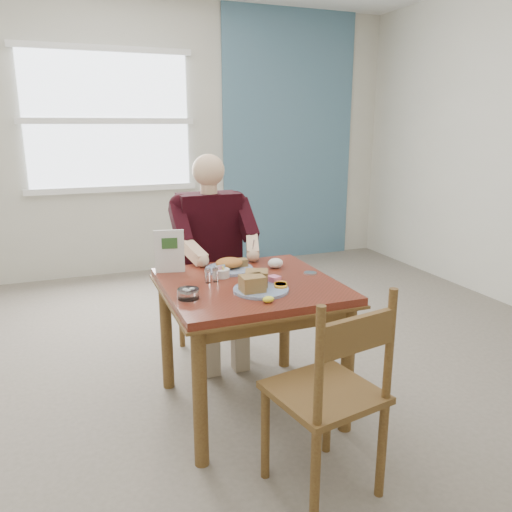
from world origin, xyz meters
name	(u,v)px	position (x,y,z in m)	size (l,w,h in m)	color
floor	(250,406)	(0.00, 0.00, 0.00)	(6.00, 6.00, 0.00)	#635C50
wall_back	(149,141)	(0.00, 3.00, 1.40)	(5.50, 5.50, 0.00)	beige
accent_panel	(289,139)	(1.60, 2.98, 1.40)	(1.60, 0.02, 2.80)	slate
lemon_wedge	(268,299)	(-0.03, -0.33, 0.77)	(0.06, 0.04, 0.03)	#FFF935
napkin	(275,263)	(0.24, 0.20, 0.78)	(0.09, 0.08, 0.06)	white
metal_dish	(310,273)	(0.37, 0.01, 0.75)	(0.07, 0.07, 0.01)	silver
window	(109,121)	(-0.40, 2.97, 1.60)	(1.72, 0.04, 1.42)	white
table	(250,301)	(0.00, 0.00, 0.64)	(0.92, 0.92, 0.75)	maroon
chair_far	(210,286)	(0.00, 0.80, 0.48)	(0.42, 0.42, 0.95)	brown
chair_near	(331,394)	(0.08, -0.77, 0.48)	(0.49, 0.49, 0.95)	brown
diner	(212,243)	(0.00, 0.71, 0.81)	(0.53, 0.56, 1.39)	gray
near_plate	(258,284)	(-0.01, -0.16, 0.78)	(0.32, 0.32, 0.09)	white
far_plate	(230,265)	(-0.03, 0.25, 0.78)	(0.29, 0.29, 0.07)	white
caddy	(222,273)	(-0.11, 0.13, 0.77)	(0.12, 0.12, 0.07)	white
shakers	(212,275)	(-0.19, 0.07, 0.79)	(0.08, 0.04, 0.08)	white
creamer	(188,294)	(-0.37, -0.14, 0.78)	(0.14, 0.14, 0.05)	white
menu	(169,251)	(-0.36, 0.33, 0.87)	(0.17, 0.05, 0.25)	white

